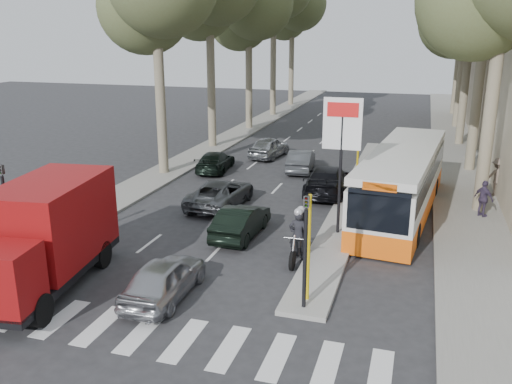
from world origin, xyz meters
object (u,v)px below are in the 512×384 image
(silver_hatchback, at_px, (164,278))
(city_bus, at_px, (402,180))
(dark_hatchback, at_px, (241,221))
(motorcycle, at_px, (299,235))
(red_truck, at_px, (44,234))

(silver_hatchback, distance_m, city_bus, 12.43)
(dark_hatchback, relative_size, motorcycle, 1.64)
(silver_hatchback, distance_m, red_truck, 4.13)
(dark_hatchback, bearing_deg, silver_hatchback, 85.41)
(red_truck, distance_m, city_bus, 15.16)
(silver_hatchback, height_order, city_bus, city_bus)
(red_truck, xyz_separation_m, city_bus, (10.60, 10.84, -0.20))
(silver_hatchback, xyz_separation_m, city_bus, (6.64, 10.47, 0.95))
(red_truck, bearing_deg, silver_hatchback, -2.42)
(motorcycle, bearing_deg, dark_hatchback, 150.85)
(silver_hatchback, height_order, dark_hatchback, silver_hatchback)
(silver_hatchback, xyz_separation_m, red_truck, (-3.95, -0.37, 1.14))
(red_truck, xyz_separation_m, motorcycle, (7.29, 4.62, -0.89))
(city_bus, bearing_deg, silver_hatchback, -116.41)
(city_bus, bearing_deg, red_truck, -128.35)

